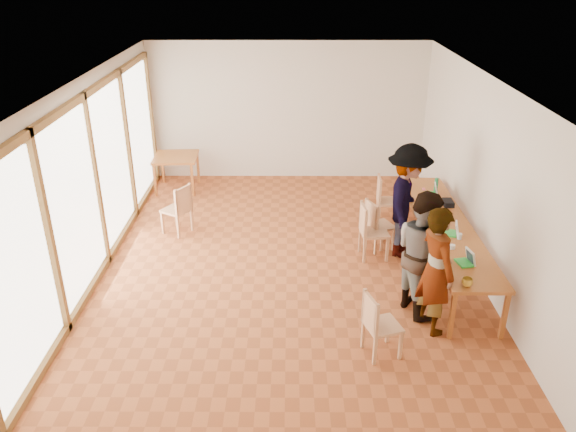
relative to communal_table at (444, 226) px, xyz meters
name	(u,v)px	position (x,y,z in m)	size (l,w,h in m)	color
ground	(287,263)	(-2.50, 0.05, -0.70)	(8.00, 8.00, 0.00)	#A95428
wall_back	(288,112)	(-2.50, 4.05, 0.80)	(6.00, 0.10, 3.00)	beige
wall_front	(284,339)	(-2.50, -3.95, 0.80)	(6.00, 0.10, 3.00)	beige
wall_right	(482,178)	(0.50, 0.05, 0.80)	(0.10, 8.00, 3.00)	beige
window_wall	(94,177)	(-5.46, 0.05, 0.80)	(0.10, 8.00, 3.00)	white
ceiling	(286,77)	(-2.50, 0.05, 2.32)	(6.00, 8.00, 0.04)	white
communal_table	(444,226)	(0.00, 0.00, 0.00)	(0.80, 4.00, 0.75)	#AD5826
side_table	(176,160)	(-4.87, 3.25, -0.03)	(0.90, 0.90, 0.75)	#AD5826
chair_near	(376,319)	(-1.38, -2.28, -0.16)	(0.51, 0.51, 0.47)	tan
chair_mid	(369,226)	(-1.16, 0.26, -0.13)	(0.48, 0.48, 0.50)	tan
chair_far	(376,220)	(-1.00, 0.54, -0.16)	(0.54, 0.54, 0.47)	tan
chair_empty	(384,195)	(-0.71, 1.59, -0.14)	(0.44, 0.44, 0.49)	tan
chair_spare	(180,205)	(-4.41, 1.12, -0.13)	(0.59, 0.59, 0.49)	tan
person_near	(436,270)	(-0.56, -1.70, 0.19)	(0.65, 0.43, 1.78)	gray
person_mid	(423,252)	(-0.63, -1.23, 0.20)	(0.87, 0.68, 1.80)	gray
person_far	(407,202)	(-0.55, 0.37, 0.26)	(1.24, 0.71, 1.92)	gray
laptop_near	(467,260)	(-0.02, -1.27, 0.10)	(0.26, 0.28, 0.21)	green
laptop_mid	(454,231)	(0.04, -0.39, 0.10)	(0.26, 0.28, 0.20)	green
laptop_far	(433,192)	(0.07, 1.13, 0.11)	(0.27, 0.30, 0.22)	green
yellow_mug	(467,282)	(-0.18, -1.85, 0.10)	(0.14, 0.14, 0.11)	gold
green_bottle	(436,186)	(0.14, 1.25, 0.19)	(0.07, 0.07, 0.28)	#228044
clear_glass	(460,236)	(0.08, -0.54, 0.09)	(0.07, 0.07, 0.09)	silver
condiment_cup	(452,247)	(-0.10, -0.85, 0.08)	(0.08, 0.08, 0.06)	white
pink_phone	(424,189)	(-0.03, 1.41, 0.05)	(0.05, 0.10, 0.01)	#D84C68
black_pouch	(448,203)	(0.23, 0.71, 0.09)	(0.16, 0.26, 0.09)	black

